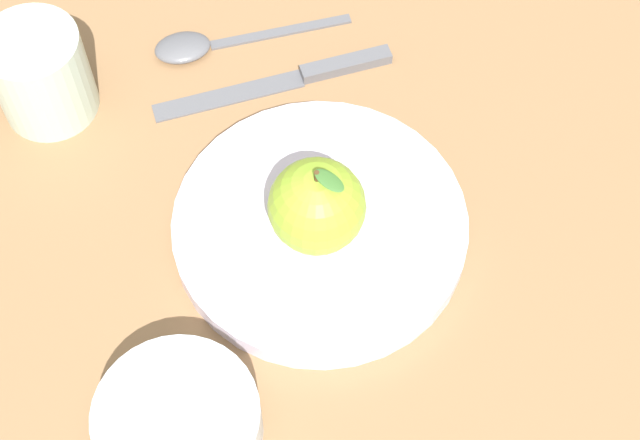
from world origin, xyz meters
The scene contains 7 objects.
ground_plane centered at (0.00, 0.00, 0.00)m, with size 2.40×2.40×0.00m, color olive.
dinner_plate centered at (0.01, -0.01, 0.01)m, with size 0.22×0.22×0.02m.
apple centered at (0.01, -0.02, 0.05)m, with size 0.07×0.07×0.08m.
side_bowl centered at (0.01, -0.19, 0.02)m, with size 0.11×0.11×0.04m.
cup centered at (-0.25, -0.02, 0.04)m, with size 0.08×0.08×0.08m.
knife centered at (-0.09, 0.10, 0.00)m, with size 0.15×0.17×0.01m.
spoon centered at (-0.17, 0.09, 0.01)m, with size 0.13×0.14×0.01m.
Camera 1 is at (0.20, -0.32, 0.65)m, focal length 54.51 mm.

